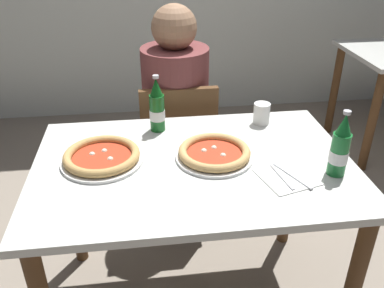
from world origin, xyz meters
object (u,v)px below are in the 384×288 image
beer_bottle_center (340,148)px  napkin_with_cutlery (287,177)px  pizza_margherita_near (214,153)px  beer_bottle_left (157,108)px  chair_behind_table (178,146)px  pizza_marinara_far (102,157)px  dining_table_main (194,187)px  paper_cup (262,114)px  diner_seated (176,124)px

beer_bottle_center → napkin_with_cutlery: beer_bottle_center is taller
beer_bottle_center → napkin_with_cutlery: size_ratio=1.12×
pizza_margherita_near → beer_bottle_left: size_ratio=1.20×
beer_bottle_left → chair_behind_table: bearing=70.9°
beer_bottle_left → pizza_marinara_far: bearing=-133.0°
chair_behind_table → beer_bottle_center: bearing=123.0°
dining_table_main → beer_bottle_left: bearing=112.6°
dining_table_main → paper_cup: size_ratio=12.63×
chair_behind_table → beer_bottle_left: bearing=70.3°
napkin_with_cutlery → paper_cup: size_ratio=2.33×
dining_table_main → beer_bottle_left: (-0.12, 0.29, 0.22)m
pizza_marinara_far → napkin_with_cutlery: 0.68m
pizza_margherita_near → paper_cup: (0.26, 0.27, 0.03)m
dining_table_main → pizza_marinara_far: size_ratio=3.88×
diner_seated → beer_bottle_left: diner_seated is taller
paper_cup → pizza_margherita_near: bearing=-133.8°
pizza_marinara_far → beer_bottle_center: size_ratio=1.25×
dining_table_main → beer_bottle_center: (0.49, -0.14, 0.22)m
beer_bottle_center → diner_seated: bearing=122.0°
chair_behind_table → pizza_marinara_far: bearing=58.6°
pizza_margherita_near → napkin_with_cutlery: size_ratio=1.34×
paper_cup → pizza_marinara_far: bearing=-160.4°
pizza_margherita_near → napkin_with_cutlery: bearing=-35.1°
dining_table_main → chair_behind_table: size_ratio=1.41×
pizza_margherita_near → napkin_with_cutlery: pizza_margherita_near is taller
dining_table_main → beer_bottle_center: 0.56m
dining_table_main → napkin_with_cutlery: 0.37m
diner_seated → beer_bottle_center: bearing=-58.0°
diner_seated → beer_bottle_center: diner_seated is taller
diner_seated → napkin_with_cutlery: diner_seated is taller
diner_seated → dining_table_main: bearing=-89.4°
beer_bottle_center → chair_behind_table: bearing=123.7°
diner_seated → paper_cup: (0.35, -0.37, 0.21)m
beer_bottle_left → paper_cup: 0.46m
pizza_margherita_near → paper_cup: size_ratio=3.12×
dining_table_main → beer_bottle_center: bearing=-16.1°
dining_table_main → chair_behind_table: bearing=90.6°
diner_seated → pizza_margherita_near: (0.09, -0.64, 0.19)m
chair_behind_table → paper_cup: (0.35, -0.32, 0.32)m
chair_behind_table → pizza_marinara_far: (-0.33, -0.56, 0.29)m
paper_cup → napkin_with_cutlery: bearing=-93.5°
diner_seated → napkin_with_cutlery: 0.88m
pizza_margherita_near → paper_cup: 0.38m
beer_bottle_left → dining_table_main: bearing=-67.4°
chair_behind_table → paper_cup: 0.57m
diner_seated → pizza_marinara_far: bearing=-118.6°
dining_table_main → pizza_margherita_near: bearing=13.0°
chair_behind_table → paper_cup: chair_behind_table is taller
diner_seated → beer_bottle_left: 0.48m
pizza_marinara_far → beer_bottle_left: bearing=47.0°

